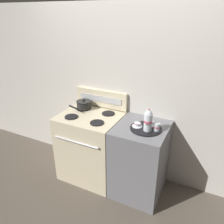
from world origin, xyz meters
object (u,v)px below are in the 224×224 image
object	(u,v)px
teacup_right	(150,123)
creamer_jug	(157,127)
teapot	(148,120)
saucepan	(84,105)
teacup_left	(137,125)
stove	(92,146)
serving_tray	(146,128)

from	to	relation	value
teacup_right	creamer_jug	size ratio (longest dim) A/B	1.37
teapot	teacup_right	xyz separation A→B (m)	(-0.01, 0.13, -0.10)
saucepan	teacup_right	world-z (taller)	saucepan
teacup_right	teacup_left	bearing A→B (deg)	-140.32
stove	saucepan	distance (m)	0.56
serving_tray	teacup_right	distance (m)	0.10
teapot	teacup_left	bearing A→B (deg)	164.52
serving_tray	teapot	distance (m)	0.14
teacup_left	teacup_right	world-z (taller)	same
saucepan	serving_tray	distance (m)	0.93
saucepan	creamer_jug	xyz separation A→B (m)	(1.04, -0.17, -0.01)
saucepan	teapot	xyz separation A→B (m)	(0.95, -0.21, 0.07)
teapot	teacup_left	world-z (taller)	teapot
teapot	teacup_right	world-z (taller)	teapot
saucepan	teacup_left	bearing A→B (deg)	-12.13
stove	teacup_right	bearing A→B (deg)	4.80
saucepan	teacup_left	world-z (taller)	saucepan
serving_tray	teacup_right	bearing A→B (deg)	77.04
teapot	teacup_right	bearing A→B (deg)	94.75
serving_tray	teacup_left	xyz separation A→B (m)	(-0.10, -0.01, 0.03)
teapot	teacup_right	distance (m)	0.17
teacup_left	teacup_right	xyz separation A→B (m)	(0.12, 0.10, 0.00)
creamer_jug	saucepan	bearing A→B (deg)	170.76
teacup_right	creamer_jug	bearing A→B (deg)	-42.76
stove	creamer_jug	world-z (taller)	creamer_jug
teapot	creamer_jug	bearing A→B (deg)	26.23
teacup_left	saucepan	bearing A→B (deg)	167.87
teapot	creamer_jug	size ratio (longest dim) A/B	3.00
teacup_left	creamer_jug	xyz separation A→B (m)	(0.22, 0.01, 0.02)
stove	serving_tray	bearing A→B (deg)	-2.08
teacup_right	serving_tray	bearing A→B (deg)	-102.96
saucepan	serving_tray	world-z (taller)	saucepan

